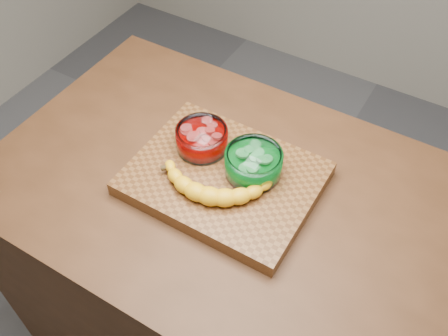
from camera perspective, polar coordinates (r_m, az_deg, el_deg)
The scene contains 6 objects.
ground at distance 2.03m, azimuth -0.00°, elevation -18.22°, with size 3.50×3.50×0.00m, color #58595D.
counter at distance 1.63m, azimuth -0.00°, elevation -11.97°, with size 1.20×0.80×0.90m, color #4B2A16.
cutting_board at distance 1.24m, azimuth -0.00°, elevation -1.22°, with size 0.45×0.35×0.04m, color brown.
bowl_red at distance 1.26m, azimuth -2.54°, elevation 3.35°, with size 0.13×0.13×0.06m.
bowl_green at distance 1.20m, azimuth 3.39°, elevation 0.53°, with size 0.14×0.14×0.07m.
banana at distance 1.18m, azimuth -1.26°, elevation -1.41°, with size 0.29×0.17×0.04m, color #F3B015, non-canonical shape.
Camera 1 is at (0.41, -0.68, 1.87)m, focal length 40.00 mm.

